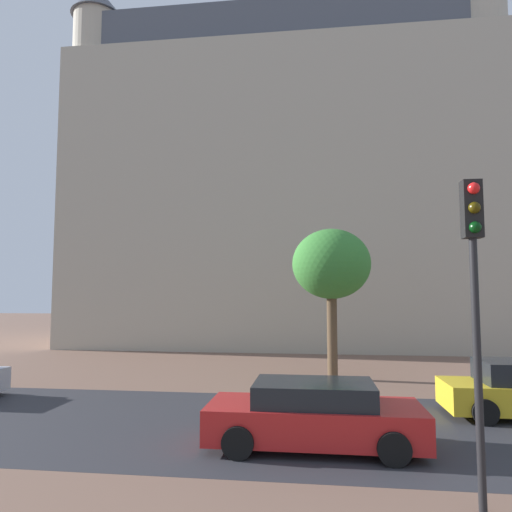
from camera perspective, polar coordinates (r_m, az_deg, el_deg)
The scene contains 6 objects.
ground_plane at distance 12.90m, azimuth -0.13°, elevation -19.16°, with size 120.00×120.00×0.00m, color brown.
street_asphalt_strip at distance 12.18m, azimuth -0.62°, elevation -20.03°, with size 120.00×6.89×0.00m, color #2D2D33.
landmark_building at distance 31.37m, azimuth 4.01°, elevation 9.50°, with size 26.59×10.54×34.66m.
car_red at distance 10.44m, azimuth 7.17°, elevation -18.86°, with size 4.50×2.07×1.35m.
traffic_light_pole at distance 7.81m, azimuth 25.33°, elevation -2.50°, with size 0.28×0.34×4.98m.
tree_curb_far at distance 18.10m, azimuth 9.26°, elevation -1.12°, with size 3.01×3.01×5.74m.
Camera 1 is at (1.59, -2.39, 3.22)m, focal length 32.47 mm.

